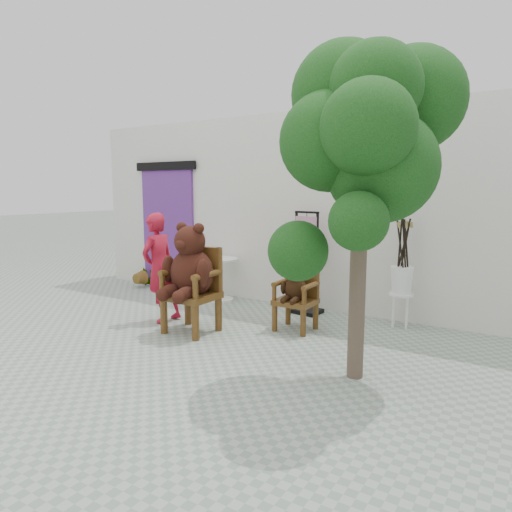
% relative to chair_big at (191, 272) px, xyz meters
% --- Properties ---
extents(ground_plane, '(60.00, 60.00, 0.00)m').
position_rel_chair_big_xyz_m(ground_plane, '(0.86, -0.68, -0.79)').
color(ground_plane, '#919D8D').
rests_on(ground_plane, ground).
extents(back_wall, '(9.00, 1.00, 3.00)m').
position_rel_chair_big_xyz_m(back_wall, '(0.86, 2.42, 0.71)').
color(back_wall, silver).
rests_on(back_wall, ground).
extents(doorway, '(1.40, 0.11, 2.33)m').
position_rel_chair_big_xyz_m(doorway, '(-2.14, 1.89, 0.37)').
color(doorway, '#5E2B82').
rests_on(doorway, ground).
extents(chair_big, '(0.70, 0.74, 1.42)m').
position_rel_chair_big_xyz_m(chair_big, '(0.00, 0.00, 0.00)').
color(chair_big, '#462A0F').
rests_on(chair_big, ground).
extents(chair_small, '(0.49, 0.47, 0.87)m').
position_rel_chair_big_xyz_m(chair_small, '(1.10, 0.80, -0.27)').
color(chair_small, '#462A0F').
rests_on(chair_small, ground).
extents(person, '(0.36, 0.55, 1.50)m').
position_rel_chair_big_xyz_m(person, '(-0.70, 0.18, -0.04)').
color(person, '#A51429').
rests_on(person, ground).
extents(cafe_table, '(0.60, 0.60, 0.70)m').
position_rel_chair_big_xyz_m(cafe_table, '(-0.71, 1.57, -0.35)').
color(cafe_table, white).
rests_on(cafe_table, ground).
extents(display_stand, '(0.49, 0.40, 1.51)m').
position_rel_chair_big_xyz_m(display_stand, '(0.84, 1.61, -0.21)').
color(display_stand, black).
rests_on(display_stand, ground).
extents(stool_bucket, '(0.32, 0.32, 1.45)m').
position_rel_chair_big_xyz_m(stool_bucket, '(2.22, 1.67, -0.15)').
color(stool_bucket, white).
rests_on(stool_bucket, ground).
extents(tree, '(1.56, 1.81, 3.22)m').
position_rel_chair_big_xyz_m(tree, '(2.34, -0.26, 1.58)').
color(tree, '#453529').
rests_on(tree, ground).
extents(potted_plant, '(0.41, 0.36, 0.45)m').
position_rel_chair_big_xyz_m(potted_plant, '(-2.54, 1.67, -0.56)').
color(potted_plant, black).
rests_on(potted_plant, ground).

